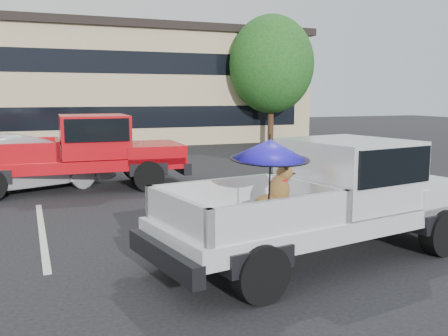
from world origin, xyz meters
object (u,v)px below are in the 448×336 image
Objects in this scene: red_pickup at (88,149)px; tree_back at (174,67)px; tree_right at (271,64)px; silver_pickup at (337,191)px; silver_sedan at (23,163)px.

tree_back is at bearing 68.89° from red_pickup.
tree_right is 1.08× the size of red_pickup.
tree_back is 1.20× the size of silver_pickup.
tree_right is 15.92m from silver_sedan.
tree_back reaches higher than silver_pickup.
red_pickup is (-3.03, 7.57, 0.07)m from silver_pickup.
tree_back is (-3.00, 8.00, 0.20)m from tree_right.
tree_back reaches higher than silver_sedan.
silver_pickup is (-7.58, -17.25, -3.16)m from tree_right.
red_pickup is 1.74m from silver_sedan.
tree_back is at bearing -49.45° from silver_sedan.
tree_right reaches higher than silver_pickup.
tree_back reaches higher than tree_right.
tree_back reaches higher than red_pickup.
tree_back is 25.88m from silver_pickup.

